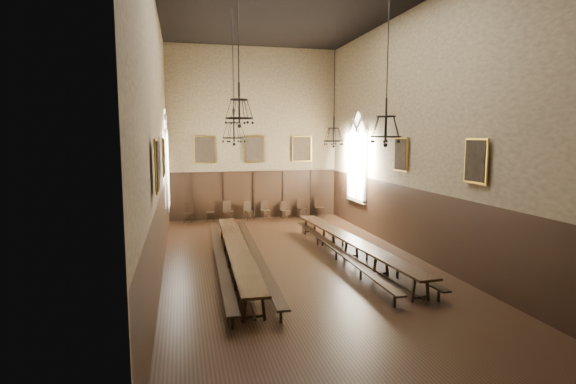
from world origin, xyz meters
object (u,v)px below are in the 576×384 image
object	(u,v)px
bench_left_outer	(220,259)
chair_5	(284,213)
bench_left_inner	(255,256)
chair_4	(266,213)
bench_right_inner	(336,252)
chandelier_back_left	(234,129)
table_left	(237,257)
chair_1	(211,215)
table_right	(351,249)
bench_right_outer	(367,253)
chair_7	(319,211)
chair_2	(228,215)
chair_6	(302,212)
chandelier_front_right	(386,126)
chandelier_back_right	(334,132)
chair_0	(188,216)
chandelier_front_left	(239,107)
chair_3	(249,214)

from	to	relation	value
bench_left_outer	chair_5	bearing A→B (deg)	63.73
bench_left_outer	chair_5	xyz separation A→B (m)	(4.18, 8.48, -0.04)
bench_left_inner	chair_4	size ratio (longest dim) A/B	11.54
bench_right_inner	chandelier_back_left	xyz separation A→B (m)	(-3.32, 2.19, 4.36)
chair_4	chair_5	size ratio (longest dim) A/B	1.05
table_left	chair_1	world-z (taller)	chair_1
table_right	chair_1	bearing A→B (deg)	117.64
bench_right_outer	chair_7	bearing A→B (deg)	83.68
table_left	chair_2	xyz separation A→B (m)	(0.58, 8.54, -0.08)
chair_6	chair_7	distance (m)	0.98
chair_5	chair_7	distance (m)	1.96
bench_left_outer	chair_4	xyz separation A→B (m)	(3.16, 8.53, -0.03)
bench_left_outer	chandelier_front_right	bearing A→B (deg)	-28.99
chair_5	chandelier_back_right	distance (m)	7.42
table_right	chandelier_front_right	bearing A→B (deg)	-90.26
bench_left_outer	chair_5	distance (m)	9.45
chandelier_front_right	chandelier_back_right	bearing A→B (deg)	88.21
table_left	chair_0	xyz separation A→B (m)	(-1.45, 8.58, -0.09)
table_left	chandelier_back_left	bearing A→B (deg)	84.23
chair_1	table_left	bearing A→B (deg)	-83.99
bench_left_outer	chair_7	xyz separation A→B (m)	(6.14, 8.44, 0.00)
chair_4	chandelier_back_right	size ratio (longest dim) A/B	0.19
table_right	chair_4	bearing A→B (deg)	100.12
chair_6	chandelier_back_left	distance (m)	8.82
chair_2	chandelier_back_left	xyz separation A→B (m)	(-0.35, -6.25, 4.34)
bench_right_outer	chair_1	bearing A→B (deg)	119.34
bench_left_inner	chair_1	size ratio (longest dim) A/B	10.84
chandelier_back_right	chandelier_front_left	size ratio (longest dim) A/B	1.16
chair_7	chandelier_front_right	bearing A→B (deg)	-101.12
bench_left_outer	chair_2	xyz separation A→B (m)	(1.14, 8.41, 0.00)
table_left	chair_5	size ratio (longest dim) A/B	11.22
chair_1	chair_6	distance (m)	4.92
chair_1	chandelier_front_left	world-z (taller)	chandelier_front_left
bench_right_inner	bench_right_outer	xyz separation A→B (m)	(1.06, -0.27, -0.02)
chair_4	chair_7	bearing A→B (deg)	-11.12
chair_6	chair_7	xyz separation A→B (m)	(0.98, -0.02, 0.02)
chair_2	chair_5	bearing A→B (deg)	-15.37
table_right	bench_left_outer	xyz separation A→B (m)	(-4.69, 0.02, -0.07)
chair_1	chandelier_front_right	bearing A→B (deg)	-64.29
chair_4	chandelier_back_right	xyz separation A→B (m)	(1.67, -6.08, 4.27)
chair_0	chandelier_front_right	world-z (taller)	chandelier_front_right
chair_1	chair_3	world-z (taller)	chair_1
table_left	chair_6	distance (m)	9.74
chair_3	chair_7	size ratio (longest dim) A/B	0.93
chandelier_back_left	chandelier_back_right	size ratio (longest dim) A/B	0.98
table_right	chandelier_front_left	xyz separation A→B (m)	(-4.27, -2.43, 4.82)
chair_0	chair_1	xyz separation A→B (m)	(1.12, 0.03, 0.00)
bench_left_outer	chair_6	world-z (taller)	chair_6
chair_5	chandelier_back_left	distance (m)	8.40
chair_5	bench_left_inner	bearing A→B (deg)	-119.66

